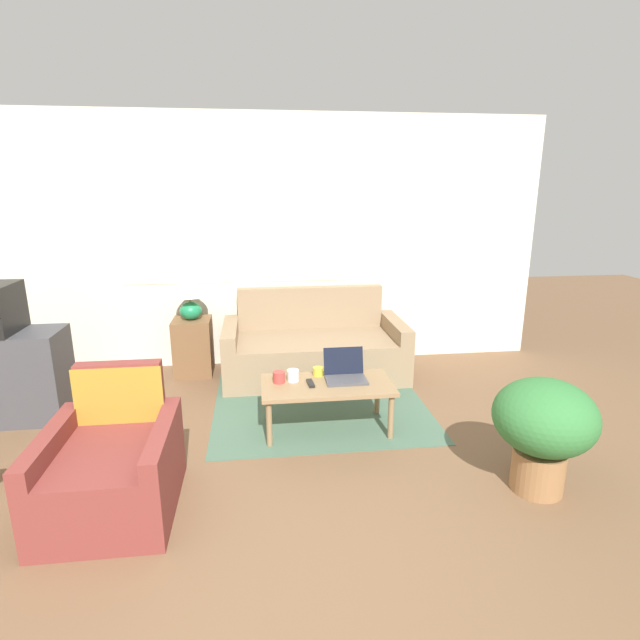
% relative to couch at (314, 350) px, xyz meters
% --- Properties ---
extents(ground_plane, '(16.00, 16.00, 0.00)m').
position_rel_couch_xyz_m(ground_plane, '(-0.63, -3.00, -0.26)').
color(ground_plane, brown).
extents(wall_back, '(6.27, 0.06, 2.60)m').
position_rel_couch_xyz_m(wall_back, '(-0.63, 0.45, 1.05)').
color(wall_back, silver).
rests_on(wall_back, ground_plane).
extents(rug, '(1.85, 1.93, 0.01)m').
position_rel_couch_xyz_m(rug, '(-0.03, -0.64, -0.26)').
color(rug, '#476651').
rests_on(rug, ground_plane).
extents(couch, '(1.81, 0.88, 0.85)m').
position_rel_couch_xyz_m(couch, '(0.00, 0.00, 0.00)').
color(couch, '#937A5B').
rests_on(couch, ground_plane).
extents(armchair, '(0.73, 0.84, 0.81)m').
position_rel_couch_xyz_m(armchair, '(-1.45, -2.03, -0.01)').
color(armchair, brown).
rests_on(armchair, ground_plane).
extents(side_table, '(0.38, 0.38, 0.58)m').
position_rel_couch_xyz_m(side_table, '(-1.23, 0.16, 0.03)').
color(side_table, brown).
rests_on(side_table, ground_plane).
extents(table_lamp, '(0.33, 0.33, 0.46)m').
position_rel_couch_xyz_m(table_lamp, '(-1.23, 0.16, 0.61)').
color(table_lamp, '#1E8451').
rests_on(table_lamp, side_table).
extents(coffee_table, '(1.03, 0.54, 0.39)m').
position_rel_couch_xyz_m(coffee_table, '(-0.03, -1.21, 0.09)').
color(coffee_table, '#8E704C').
rests_on(coffee_table, ground_plane).
extents(laptop, '(0.32, 0.28, 0.23)m').
position_rel_couch_xyz_m(laptop, '(0.12, -1.14, 0.18)').
color(laptop, '#47474C').
rests_on(laptop, coffee_table).
extents(cup_navy, '(0.08, 0.08, 0.07)m').
position_rel_couch_xyz_m(cup_navy, '(-0.08, -1.04, 0.17)').
color(cup_navy, gold).
rests_on(cup_navy, coffee_table).
extents(cup_yellow, '(0.09, 0.09, 0.09)m').
position_rel_couch_xyz_m(cup_yellow, '(-0.41, -1.15, 0.17)').
color(cup_yellow, '#B23D38').
rests_on(cup_yellow, coffee_table).
extents(cup_white, '(0.10, 0.10, 0.09)m').
position_rel_couch_xyz_m(cup_white, '(-0.29, -1.13, 0.18)').
color(cup_white, white).
rests_on(cup_white, coffee_table).
extents(tv_remote, '(0.06, 0.15, 0.02)m').
position_rel_couch_xyz_m(tv_remote, '(-0.16, -1.22, 0.14)').
color(tv_remote, black).
rests_on(tv_remote, coffee_table).
extents(potted_plant, '(0.63, 0.63, 0.74)m').
position_rel_couch_xyz_m(potted_plant, '(1.19, -2.20, 0.20)').
color(potted_plant, '#996B42').
rests_on(potted_plant, ground_plane).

